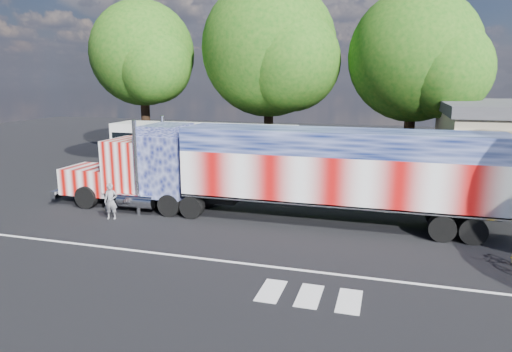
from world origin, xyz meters
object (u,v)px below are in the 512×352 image
(coach_bus, at_px, (203,150))
(tree_n_mid, at_px, (271,50))
(tree_nw_a, at_px, (144,54))
(woman, at_px, (111,201))
(semi_truck, at_px, (278,169))
(tree_ne_a, at_px, (417,57))

(coach_bus, bearing_deg, tree_n_mid, 62.76)
(coach_bus, height_order, tree_n_mid, tree_n_mid)
(tree_nw_a, bearing_deg, coach_bus, -35.92)
(woman, distance_m, tree_n_mid, 17.72)
(semi_truck, bearing_deg, tree_n_mid, 106.22)
(tree_nw_a, bearing_deg, tree_ne_a, -0.02)
(semi_truck, distance_m, tree_nw_a, 19.43)
(tree_ne_a, relative_size, tree_n_mid, 0.90)
(semi_truck, bearing_deg, tree_nw_a, 138.26)
(woman, distance_m, tree_nw_a, 17.63)
(semi_truck, bearing_deg, coach_bus, 133.29)
(coach_bus, bearing_deg, tree_nw_a, 144.08)
(woman, bearing_deg, semi_truck, 1.85)
(semi_truck, xyz_separation_m, tree_n_mid, (-3.83, 13.17, 6.21))
(woman, bearing_deg, tree_nw_a, 97.69)
(tree_n_mid, bearing_deg, semi_truck, -73.78)
(tree_ne_a, distance_m, tree_nw_a, 20.06)
(coach_bus, relative_size, tree_nw_a, 0.99)
(semi_truck, relative_size, woman, 12.64)
(coach_bus, xyz_separation_m, tree_n_mid, (3.03, 5.89, 6.72))
(coach_bus, relative_size, tree_ne_a, 1.00)
(semi_truck, relative_size, tree_nw_a, 1.73)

